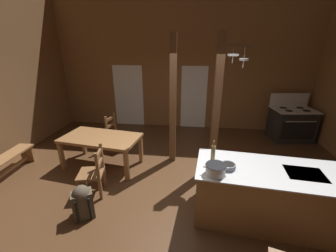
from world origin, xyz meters
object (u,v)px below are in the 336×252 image
at_px(bench_along_left_wall, 6,163).
at_px(mixing_bowl_on_counter, 228,166).
at_px(dining_table, 101,140).
at_px(stove_range, 291,124).
at_px(ladderback_chair_by_post, 94,172).
at_px(bottle_tall_on_counter, 213,153).
at_px(kitchen_island, 265,195).
at_px(backpack, 82,201).
at_px(ladderback_chair_near_window, 116,133).
at_px(stockpot_on_counter, 216,170).

bearing_deg(bench_along_left_wall, mixing_bowl_on_counter, -8.31).
height_order(dining_table, mixing_bowl_on_counter, mixing_bowl_on_counter).
relative_size(stove_range, ladderback_chair_by_post, 1.39).
relative_size(dining_table, ladderback_chair_by_post, 1.91).
bearing_deg(stove_range, bench_along_left_wall, -158.17).
bearing_deg(bench_along_left_wall, dining_table, 18.48).
height_order(ladderback_chair_by_post, bottle_tall_on_counter, bottle_tall_on_counter).
bearing_deg(kitchen_island, bench_along_left_wall, 173.16).
xyz_separation_m(kitchen_island, bench_along_left_wall, (-5.09, 0.61, -0.16)).
height_order(stove_range, backpack, stove_range).
height_order(stove_range, dining_table, stove_range).
bearing_deg(ladderback_chair_near_window, bench_along_left_wall, -140.73).
distance_m(stove_range, ladderback_chair_by_post, 5.62).
relative_size(ladderback_chair_by_post, mixing_bowl_on_counter, 4.38).
height_order(ladderback_chair_near_window, ladderback_chair_by_post, same).
distance_m(backpack, mixing_bowl_on_counter, 2.37).
bearing_deg(ladderback_chair_by_post, backpack, -82.88).
distance_m(ladderback_chair_near_window, bench_along_left_wall, 2.44).
bearing_deg(dining_table, stove_range, 23.08).
xyz_separation_m(kitchen_island, mixing_bowl_on_counter, (-0.62, -0.04, 0.50)).
distance_m(ladderback_chair_near_window, mixing_bowl_on_counter, 3.43).
bearing_deg(ladderback_chair_near_window, backpack, -82.63).
relative_size(dining_table, stockpot_on_counter, 4.98).
xyz_separation_m(dining_table, bench_along_left_wall, (-1.89, -0.63, -0.35)).
bearing_deg(backpack, stove_range, 38.33).
relative_size(dining_table, bottle_tall_on_counter, 5.30).
xyz_separation_m(dining_table, ladderback_chair_by_post, (0.24, -0.96, -0.20)).
height_order(ladderback_chair_near_window, backpack, ladderback_chair_near_window).
xyz_separation_m(stove_range, bottle_tall_on_counter, (-2.58, -3.17, 0.57)).
xyz_separation_m(dining_table, backpack, (0.32, -1.55, -0.34)).
distance_m(mixing_bowl_on_counter, bottle_tall_on_counter, 0.32).
distance_m(dining_table, mixing_bowl_on_counter, 2.90).
bearing_deg(dining_table, ladderback_chair_by_post, -75.65).
bearing_deg(bottle_tall_on_counter, ladderback_chair_by_post, 177.12).
xyz_separation_m(ladderback_chair_by_post, backpack, (0.07, -0.60, -0.14)).
relative_size(stove_range, ladderback_chair_near_window, 1.39).
xyz_separation_m(kitchen_island, dining_table, (-3.20, 1.24, 0.19)).
xyz_separation_m(bench_along_left_wall, stockpot_on_counter, (4.27, -0.83, 0.69)).
relative_size(dining_table, ladderback_chair_near_window, 1.91).
xyz_separation_m(bench_along_left_wall, mixing_bowl_on_counter, (4.47, -0.65, 0.65)).
relative_size(mixing_bowl_on_counter, bottle_tall_on_counter, 0.63).
relative_size(stockpot_on_counter, mixing_bowl_on_counter, 1.67).
bearing_deg(kitchen_island, mixing_bowl_on_counter, -176.05).
bearing_deg(bench_along_left_wall, stockpot_on_counter, -11.01).
distance_m(dining_table, backpack, 1.62).
relative_size(bench_along_left_wall, stockpot_on_counter, 3.73).
distance_m(ladderback_chair_near_window, bottle_tall_on_counter, 3.14).
bearing_deg(kitchen_island, dining_table, 158.81).
xyz_separation_m(ladderback_chair_near_window, mixing_bowl_on_counter, (2.58, -2.20, 0.51)).
xyz_separation_m(ladderback_chair_near_window, bench_along_left_wall, (-1.89, -1.54, -0.15)).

